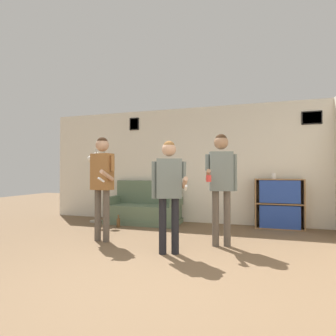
% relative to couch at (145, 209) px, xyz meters
% --- Properties ---
extents(ground_plane, '(20.00, 20.00, 0.00)m').
position_rel_couch_xyz_m(ground_plane, '(1.27, -3.26, -0.31)').
color(ground_plane, brown).
extents(wall_back, '(7.86, 0.08, 2.70)m').
position_rel_couch_xyz_m(wall_back, '(1.27, 0.41, 1.04)').
color(wall_back, silver).
rests_on(wall_back, ground_plane).
extents(couch, '(1.69, 0.80, 0.97)m').
position_rel_couch_xyz_m(couch, '(0.00, 0.00, 0.00)').
color(couch, '#5B7056').
rests_on(couch, ground_plane).
extents(bookshelf, '(0.95, 0.30, 1.04)m').
position_rel_couch_xyz_m(bookshelf, '(2.92, 0.19, 0.21)').
color(bookshelf, olive).
rests_on(bookshelf, ground_plane).
extents(floor_lamp, '(0.38, 0.41, 1.76)m').
position_rel_couch_xyz_m(floor_lamp, '(-1.15, -0.22, 1.02)').
color(floor_lamp, '#ADA89E').
rests_on(floor_lamp, ground_plane).
extents(person_player_foreground_left, '(0.50, 0.52, 1.77)m').
position_rel_couch_xyz_m(person_player_foreground_left, '(-0.10, -1.73, 0.79)').
color(person_player_foreground_left, brown).
rests_on(person_player_foreground_left, ground_plane).
extents(person_player_foreground_center, '(0.57, 0.41, 1.63)m').
position_rel_couch_xyz_m(person_player_foreground_center, '(1.20, -2.07, 0.68)').
color(person_player_foreground_center, black).
rests_on(person_player_foreground_center, ground_plane).
extents(person_watcher_holding_cup, '(0.49, 0.50, 1.78)m').
position_rel_couch_xyz_m(person_watcher_holding_cup, '(1.88, -1.47, 0.80)').
color(person_watcher_holding_cup, brown).
rests_on(person_watcher_holding_cup, ground_plane).
extents(bottle_on_floor, '(0.08, 0.08, 0.26)m').
position_rel_couch_xyz_m(bottle_on_floor, '(-0.35, -0.63, -0.21)').
color(bottle_on_floor, brown).
rests_on(bottle_on_floor, ground_plane).
extents(drinking_cup, '(0.09, 0.09, 0.12)m').
position_rel_couch_xyz_m(drinking_cup, '(2.82, 0.19, 0.78)').
color(drinking_cup, white).
rests_on(drinking_cup, bookshelf).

